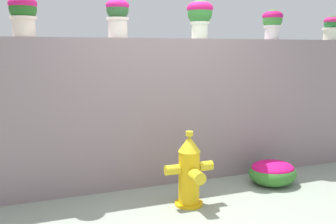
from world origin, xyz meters
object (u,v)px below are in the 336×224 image
at_px(potted_plant_5, 332,26).
at_px(flower_bush_left, 272,172).
at_px(potted_plant_4, 272,21).
at_px(fire_hydrant, 190,172).
at_px(potted_plant_1, 23,12).
at_px(potted_plant_2, 118,14).
at_px(potted_plant_3, 200,14).

xyz_separation_m(potted_plant_5, flower_bush_left, (-1.36, -0.59, -1.87)).
bearing_deg(potted_plant_4, potted_plant_5, 0.03).
xyz_separation_m(fire_hydrant, flower_bush_left, (1.26, 0.24, -0.22)).
xyz_separation_m(potted_plant_1, fire_hydrant, (1.60, -0.82, -1.72)).
relative_size(potted_plant_1, potted_plant_5, 1.26).
relative_size(potted_plant_5, flower_bush_left, 0.57).
height_order(potted_plant_1, potted_plant_2, potted_plant_2).
distance_m(potted_plant_4, flower_bush_left, 2.03).
height_order(potted_plant_4, flower_bush_left, potted_plant_4).
bearing_deg(potted_plant_4, flower_bush_left, -118.61).
distance_m(potted_plant_3, potted_plant_5, 2.13).
bearing_deg(potted_plant_2, potted_plant_5, -0.48).
bearing_deg(potted_plant_3, potted_plant_5, -0.07).
xyz_separation_m(potted_plant_4, potted_plant_5, (1.03, 0.00, -0.05)).
xyz_separation_m(potted_plant_2, potted_plant_3, (1.05, -0.02, 0.03)).
xyz_separation_m(potted_plant_2, potted_plant_4, (2.14, -0.03, -0.03)).
bearing_deg(potted_plant_4, potted_plant_1, -179.90).
bearing_deg(potted_plant_1, flower_bush_left, -11.53).
xyz_separation_m(potted_plant_1, flower_bush_left, (2.86, -0.58, -1.93)).
bearing_deg(potted_plant_5, fire_hydrant, -162.48).
bearing_deg(potted_plant_4, potted_plant_2, 179.27).
distance_m(potted_plant_1, potted_plant_3, 2.09).
relative_size(potted_plant_1, fire_hydrant, 0.53).
xyz_separation_m(potted_plant_1, potted_plant_3, (2.09, 0.01, 0.04)).
relative_size(potted_plant_1, potted_plant_4, 1.10).
bearing_deg(potted_plant_5, potted_plant_3, 179.93).
bearing_deg(potted_plant_2, potted_plant_3, -1.32).
height_order(potted_plant_2, potted_plant_3, potted_plant_3).
relative_size(potted_plant_3, fire_hydrant, 0.58).
bearing_deg(potted_plant_1, potted_plant_4, 0.10).
distance_m(potted_plant_2, fire_hydrant, 2.01).
bearing_deg(potted_plant_4, potted_plant_3, 179.83).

